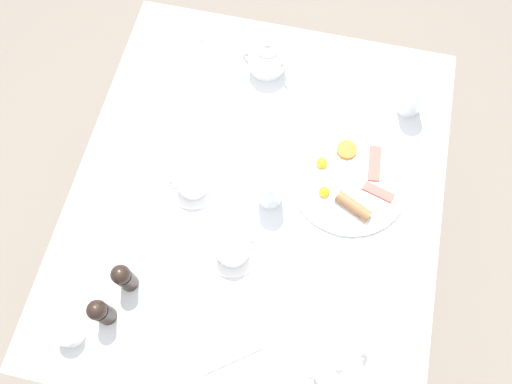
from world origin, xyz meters
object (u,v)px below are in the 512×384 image
Objects in this scene: teacup_with_saucer_left at (192,182)px; creamer_jug at (69,333)px; teapot_near at (336,368)px; knife_by_plate at (119,207)px; breakfast_plate at (348,180)px; salt_grinder at (124,278)px; napkin_folded at (226,341)px; teacup_with_saucer_right at (233,249)px; water_glass_short at (414,96)px; pepper_grinder at (101,312)px; fork_by_plate at (185,45)px; water_glass_tall at (271,188)px; teapot_far at (267,56)px.

creamer_jug is (0.18, 0.43, -0.00)m from teacup_with_saucer_left.
knife_by_plate is (0.61, -0.27, -0.05)m from teapot_near.
teapot_near is at bearing 94.59° from breakfast_plate.
teapot_near is 1.27× the size of salt_grinder.
creamer_jug is 0.72× the size of salt_grinder.
breakfast_plate reaches higher than napkin_folded.
creamer_jug is (0.33, 0.28, -0.00)m from teacup_with_saucer_right.
water_glass_short is 1.46× the size of creamer_jug.
water_glass_short is 0.62× the size of knife_by_plate.
pepper_grinder reaches higher than knife_by_plate.
napkin_folded is (0.35, 0.73, -0.06)m from water_glass_short.
fork_by_plate is 0.70× the size of knife_by_plate.
teapot_near reaches higher than napkin_folded.
napkin_folded is at bearing 142.65° from knife_by_plate.
teapot_near is at bearing -174.67° from creamer_jug.
water_glass_short reaches higher than napkin_folded.
napkin_folded is (-0.18, 0.37, -0.03)m from teacup_with_saucer_left.
water_glass_tall reaches higher than water_glass_short.
creamer_jug is 0.42× the size of knife_by_plate.
pepper_grinder is at bearing 102.87° from knife_by_plate.
fork_by_plate is (0.26, -0.02, -0.05)m from teapot_far.
creamer_jug is at bearing 48.89° from water_glass_tall.
fork_by_plate is (0.58, -0.81, -0.05)m from teapot_near.
water_glass_short is at bearing -131.08° from pepper_grinder.
fork_by_plate is (0.35, -0.43, -0.06)m from water_glass_tall.
fork_by_plate is at bearing -31.44° from breakfast_plate.
water_glass_tall is at bearing 25.46° from breakfast_plate.
teapot_near is at bearing 121.01° from water_glass_tall.
teacup_with_saucer_left is (0.40, 0.10, 0.02)m from breakfast_plate.
water_glass_tall is 0.59m from creamer_jug.
salt_grinder is 0.28m from napkin_folded.
teacup_with_saucer_left is 0.21m from teacup_with_saucer_right.
salt_grinder is at bearing 29.70° from teacup_with_saucer_right.
salt_grinder is at bearing 73.22° from teacup_with_saucer_left.
salt_grinder is at bearing 45.53° from water_glass_tall.
teapot_near is 1.10× the size of teacup_with_saucer_left.
breakfast_plate is 1.78× the size of napkin_folded.
fork_by_plate is (0.33, -0.80, -0.00)m from napkin_folded.
fork_by_plate is at bearing -92.87° from knife_by_plate.
teapot_near is 1.20× the size of water_glass_short.
teacup_with_saucer_left is 0.21m from water_glass_tall.
teacup_with_saucer_left is at bearing 108.60° from fork_by_plate.
water_glass_short is at bearing -126.68° from teacup_with_saucer_right.
teacup_with_saucer_left reaches higher than knife_by_plate.
water_glass_tall reaches higher than knife_by_plate.
teacup_with_saucer_right is 0.43m from creamer_jug.
teacup_with_saucer_right is at bearing -81.06° from napkin_folded.
salt_grinder reaches higher than knife_by_plate.
napkin_folded is (-0.26, 0.08, -0.06)m from salt_grinder.
teacup_with_saucer_left is at bearing 34.57° from water_glass_short.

